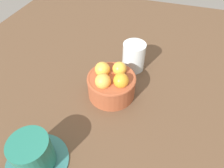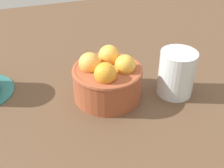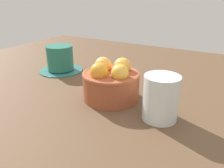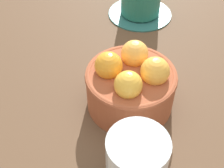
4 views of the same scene
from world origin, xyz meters
The scene contains 3 objects.
ground_plane centered at (0.00, 0.00, -1.50)cm, with size 138.38×119.91×3.00cm, color brown.
terracotta_bowl centered at (0.02, -0.02, 4.35)cm, with size 13.77×13.77×9.71cm.
water_glass centered at (-13.49, 3.18, 4.68)cm, with size 7.24×7.24×9.37cm, color silver.
Camera 4 is at (-30.56, 10.18, 36.73)cm, focal length 48.09 mm.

